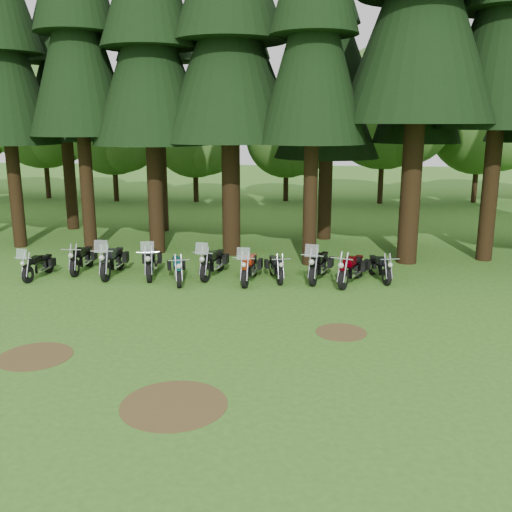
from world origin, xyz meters
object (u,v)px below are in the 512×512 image
Objects in this scene: motorcycle_1 at (82,259)px; motorcycle_9 at (351,270)px; motorcycle_4 at (177,270)px; motorcycle_3 at (151,262)px; motorcycle_5 at (213,263)px; motorcycle_7 at (276,268)px; motorcycle_6 at (249,268)px; motorcycle_8 at (319,266)px; motorcycle_10 at (379,268)px; motorcycle_0 at (38,266)px; motorcycle_2 at (113,261)px.

motorcycle_9 is at bearing -6.67° from motorcycle_1.
motorcycle_3 is at bearing 133.46° from motorcycle_4.
motorcycle_5 reaches higher than motorcycle_7.
motorcycle_8 is (2.47, 0.52, 0.02)m from motorcycle_6.
motorcycle_5 is (5.10, -0.14, 0.03)m from motorcycle_1.
motorcycle_7 is 0.82× the size of motorcycle_8.
motorcycle_9 is (2.68, -0.23, 0.07)m from motorcycle_7.
motorcycle_1 reaches higher than motorcycle_10.
motorcycle_6 reaches higher than motorcycle_7.
motorcycle_6 reaches higher than motorcycle_1.
motorcycle_0 reaches higher than motorcycle_10.
motorcycle_2 is 6.08m from motorcycle_7.
motorcycle_7 is at bearing 26.77° from motorcycle_6.
motorcycle_8 is 2.20m from motorcycle_10.
motorcycle_6 is 1.18× the size of motorcycle_7.
motorcycle_1 is 1.11× the size of motorcycle_10.
motorcycle_5 reaches higher than motorcycle_6.
motorcycle_2 is at bearing -166.55° from motorcycle_5.
motorcycle_8 is at bearing -1.07° from motorcycle_2.
motorcycle_5 is 1.05× the size of motorcycle_9.
motorcycle_3 is 1.01× the size of motorcycle_8.
motorcycle_5 reaches higher than motorcycle_0.
motorcycle_1 is 10.15m from motorcycle_9.
motorcycle_4 is 0.87× the size of motorcycle_5.
motorcycle_0 is 0.84× the size of motorcycle_8.
motorcycle_10 is at bearing 12.95° from motorcycle_6.
motorcycle_7 is at bearing -164.25° from motorcycle_9.
motorcycle_1 is 0.92× the size of motorcycle_8.
motorcycle_7 is (7.45, -0.30, -0.04)m from motorcycle_1.
motorcycle_6 reaches higher than motorcycle_10.
motorcycle_10 is at bearing -9.28° from motorcycle_3.
motorcycle_9 reaches higher than motorcycle_10.
motorcycle_10 reaches higher than motorcycle_7.
motorcycle_0 is 8.70m from motorcycle_7.
motorcycle_6 reaches higher than motorcycle_0.
motorcycle_8 is at bearing 7.95° from motorcycle_0.
motorcycle_1 is at bearing 147.91° from motorcycle_4.
motorcycle_3 is at bearing 12.81° from motorcycle_0.
motorcycle_5 is at bearing 20.13° from motorcycle_4.
motorcycle_2 is 1.10× the size of motorcycle_9.
motorcycle_1 is at bearing 159.46° from motorcycle_2.
motorcycle_2 reaches higher than motorcycle_3.
motorcycle_9 is (11.35, 0.55, 0.06)m from motorcycle_0.
motorcycle_2 is 1.02× the size of motorcycle_3.
motorcycle_1 is at bearing 177.20° from motorcycle_6.
motorcycle_4 is 2.57m from motorcycle_6.
motorcycle_2 reaches higher than motorcycle_8.
motorcycle_2 is at bearing 165.62° from motorcycle_7.
motorcycle_2 is 5.17m from motorcycle_6.
motorcycle_0 is 1.01× the size of motorcycle_10.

